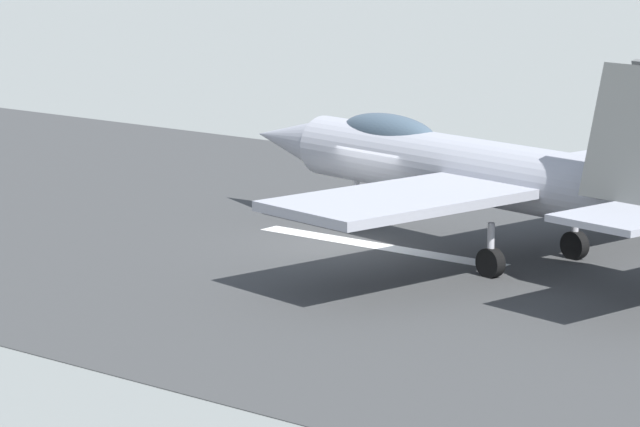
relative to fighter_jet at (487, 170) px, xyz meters
The scene contains 4 objects.
ground_plane 4.57m from the fighter_jet, 10.76° to the left, with size 400.00×400.00×0.00m, color slate.
runway_strip 4.55m from the fighter_jet, 10.81° to the left, with size 240.00×26.00×0.02m.
fighter_jet is the anchor object (origin of this frame).
marker_cone_mid 12.19m from the fighter_jet, 73.89° to the right, with size 0.44×0.44×0.55m, color orange.
Camera 1 is at (-26.53, 34.08, 9.23)m, focal length 89.95 mm.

